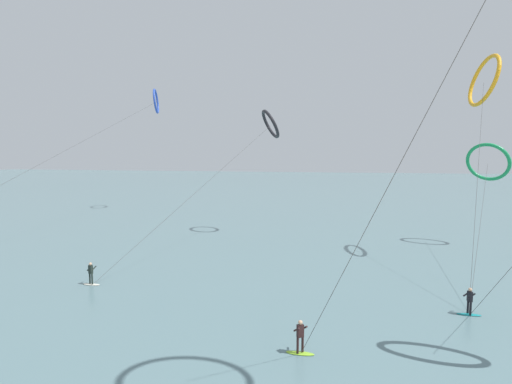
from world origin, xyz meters
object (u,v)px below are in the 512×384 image
object	(u,v)px
kite_amber	(484,81)
kite_emerald	(488,162)
kite_charcoal	(270,124)
kite_cobalt	(156,101)
surfer_lime	(300,339)
surfer_teal	(469,303)
surfer_ivory	(91,275)

from	to	relation	value
kite_amber	kite_emerald	distance (m)	10.00
kite_charcoal	kite_cobalt	bearing A→B (deg)	31.71
surfer_lime	kite_amber	xyz separation A→B (m)	(14.28, 20.71, 15.53)
kite_charcoal	surfer_teal	bearing A→B (deg)	-166.46
kite_charcoal	kite_emerald	distance (m)	23.97
surfer_teal	kite_cobalt	distance (m)	56.69
kite_charcoal	kite_cobalt	xyz separation A→B (m)	(-22.73, 15.91, 5.42)
surfer_teal	kite_amber	size ratio (longest dim) A/B	0.09
kite_emerald	surfer_teal	bearing A→B (deg)	106.51
surfer_teal	kite_cobalt	xyz separation A→B (m)	(-38.74, 37.28, 17.99)
surfer_ivory	kite_amber	bearing A→B (deg)	-135.41
surfer_ivory	kite_charcoal	distance (m)	26.63
surfer_teal	kite_amber	world-z (taller)	kite_amber
kite_charcoal	kite_emerald	world-z (taller)	kite_charcoal
surfer_ivory	kite_emerald	distance (m)	39.78
surfer_ivory	kite_cobalt	bearing A→B (deg)	-50.88
kite_amber	kite_emerald	bearing A→B (deg)	147.65
kite_charcoal	surfer_ivory	bearing A→B (deg)	131.91
kite_charcoal	kite_emerald	bearing A→B (deg)	-116.30
surfer_teal	kite_cobalt	bearing A→B (deg)	31.96
surfer_lime	kite_emerald	world-z (taller)	kite_emerald
surfer_lime	surfer_teal	size ratio (longest dim) A/B	1.00
kite_emerald	surfer_ivory	bearing A→B (deg)	68.01
surfer_lime	surfer_ivory	xyz separation A→B (m)	(-16.25, 6.75, 0.00)
surfer_ivory	kite_charcoal	xyz separation A→B (m)	(9.84, 21.31, 12.57)
surfer_ivory	kite_charcoal	bearing A→B (deg)	-94.77
surfer_teal	kite_charcoal	distance (m)	29.51
surfer_ivory	kite_amber	size ratio (longest dim) A/B	0.09
surfer_teal	kite_emerald	size ratio (longest dim) A/B	0.08
kite_emerald	kite_charcoal	bearing A→B (deg)	33.97
kite_amber	surfer_teal	bearing A→B (deg)	-25.99
surfer_lime	kite_amber	bearing A→B (deg)	18.24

